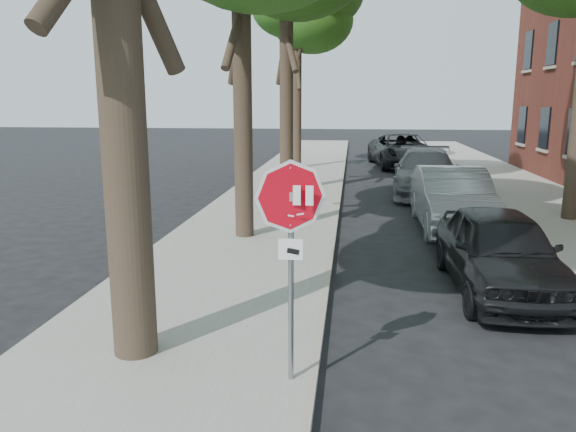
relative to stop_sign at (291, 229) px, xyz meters
name	(u,v)px	position (x,y,z in m)	size (l,w,h in m)	color
ground	(350,391)	(0.70, 0.03, -1.95)	(120.00, 120.00, 0.00)	black
sidewalk_left	(276,201)	(-1.80, 12.03, -1.89)	(4.00, 55.00, 0.12)	gray
sidewalk_right	(545,207)	(6.70, 12.03, -1.89)	(4.00, 55.00, 0.12)	gray
curb_left	(339,203)	(0.25, 12.03, -1.88)	(0.12, 55.00, 0.13)	#9E9384
curb_right	(477,205)	(4.65, 12.03, -1.88)	(0.12, 55.00, 0.13)	#9E9384
stop_sign	(291,229)	(0.00, 0.00, 0.00)	(0.76, 0.34, 2.61)	gray
tree_far	(297,15)	(-2.02, 21.14, 5.26)	(5.29, 4.91, 9.33)	black
car_a	(500,251)	(3.30, 3.90, -1.21)	(1.75, 4.34, 1.48)	black
car_b	(452,199)	(3.30, 8.81, -1.14)	(1.70, 4.88, 1.61)	#919298
car_c	(426,172)	(3.30, 14.32, -1.14)	(2.26, 5.55, 1.61)	#56565C
car_d	(403,150)	(3.19, 22.81, -1.11)	(2.79, 6.06, 1.68)	black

